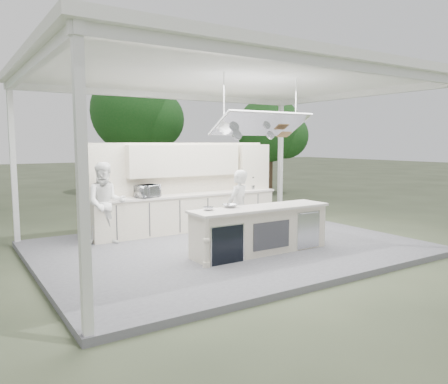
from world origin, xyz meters
TOP-DOWN VIEW (x-y plane):
  - ground at (0.00, 0.00)m, footprint 90.00×90.00m
  - stage_deck at (0.00, 0.00)m, footprint 8.00×6.00m
  - tent at (0.00, -0.01)m, footprint 8.20×6.20m
  - demo_island at (0.18, -0.91)m, footprint 3.10×0.79m
  - back_counter at (0.00, 1.90)m, footprint 5.08×0.72m
  - back_wall_unit at (0.44, 2.11)m, footprint 5.05×0.48m
  - tree_cluster at (-0.16, 9.77)m, footprint 19.55×9.40m
  - head_chef at (0.12, -0.21)m, footprint 0.72×0.61m
  - sous_chef at (-2.24, 1.55)m, footprint 1.02×0.87m
  - toaster_oven at (-1.16, 1.77)m, footprint 0.64×0.54m
  - bowl_large at (-0.39, -0.65)m, footprint 0.35×0.35m
  - bowl_small at (-0.95, -0.73)m, footprint 0.23×0.23m

SIDE VIEW (x-z plane):
  - ground at x=0.00m, z-range 0.00..0.00m
  - stage_deck at x=0.00m, z-range 0.00..0.12m
  - demo_island at x=0.18m, z-range 0.12..1.07m
  - back_counter at x=0.00m, z-range 0.12..1.07m
  - head_chef at x=0.12m, z-range 0.12..1.79m
  - sous_chef at x=-2.24m, z-range 0.12..1.95m
  - bowl_small at x=-0.95m, z-range 1.07..1.14m
  - bowl_large at x=-0.39m, z-range 1.07..1.14m
  - toaster_oven at x=-1.16m, z-range 1.07..1.37m
  - back_wall_unit at x=0.44m, z-range 0.45..2.70m
  - tree_cluster at x=-0.16m, z-range 0.36..6.21m
  - tent at x=0.00m, z-range 1.78..5.64m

